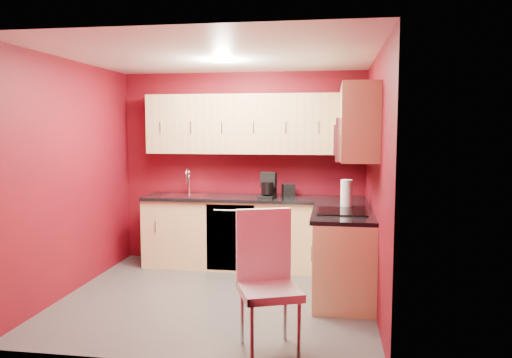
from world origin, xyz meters
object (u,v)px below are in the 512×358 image
(microwave, at_px, (355,139))
(coffee_maker, at_px, (267,185))
(sink, at_px, (186,193))
(paper_towel, at_px, (346,193))
(dining_chair, at_px, (270,283))
(napkin_holder, at_px, (288,190))

(microwave, relative_size, coffee_maker, 2.41)
(sink, bearing_deg, microwave, -25.60)
(sink, bearing_deg, coffee_maker, -4.96)
(microwave, height_order, paper_towel, microwave)
(sink, height_order, dining_chair, sink)
(paper_towel, relative_size, dining_chair, 0.27)
(coffee_maker, relative_size, paper_towel, 1.05)
(sink, height_order, coffee_maker, sink)
(microwave, distance_m, napkin_holder, 1.52)
(napkin_holder, height_order, paper_towel, paper_towel)
(microwave, xyz_separation_m, sink, (-2.09, 1.00, -0.72))
(coffee_maker, xyz_separation_m, dining_chair, (0.32, -2.31, -0.51))
(paper_towel, height_order, dining_chair, paper_towel)
(sink, distance_m, coffee_maker, 1.09)
(sink, xyz_separation_m, napkin_holder, (1.32, 0.12, 0.04))
(sink, distance_m, dining_chair, 2.81)
(sink, distance_m, paper_towel, 2.15)
(microwave, height_order, napkin_holder, microwave)
(coffee_maker, distance_m, napkin_holder, 0.34)
(microwave, bearing_deg, coffee_maker, 138.17)
(microwave, bearing_deg, paper_towel, 100.96)
(napkin_holder, xyz_separation_m, paper_towel, (0.71, -0.81, 0.07))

